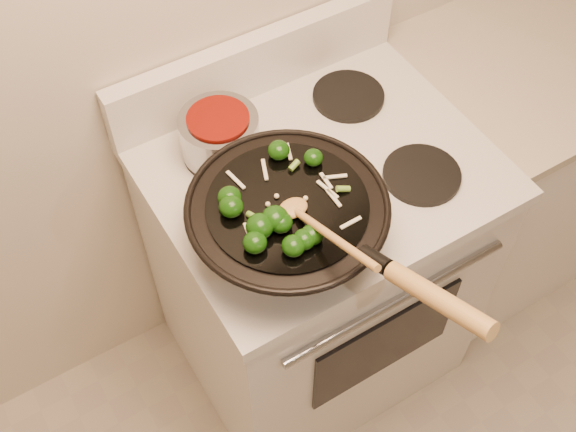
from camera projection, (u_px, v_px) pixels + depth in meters
stove at (314, 268)px, 2.04m from camera, size 0.78×0.67×1.08m
counter_unit at (527, 152)px, 2.32m from camera, size 0.88×0.62×0.91m
wok at (289, 222)px, 1.48m from camera, size 0.42×0.68×0.27m
stirfry at (272, 213)px, 1.40m from camera, size 0.27×0.27×0.05m
wooden_spoon at (315, 225)px, 1.36m from camera, size 0.07×0.28×0.12m
saucepan at (220, 135)px, 1.64m from camera, size 0.18×0.30×0.11m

